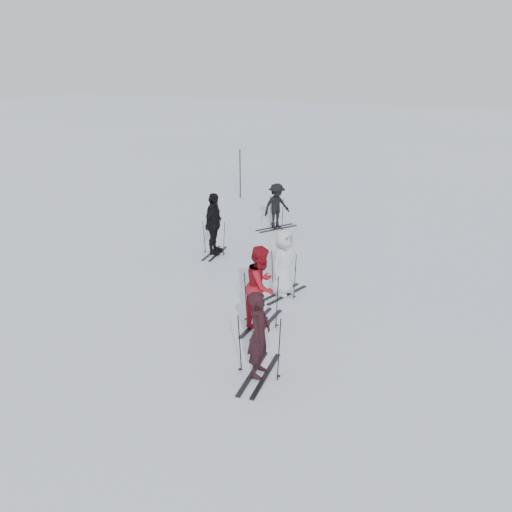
{
  "coord_description": "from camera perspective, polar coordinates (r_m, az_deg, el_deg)",
  "views": [
    {
      "loc": [
        6.15,
        -12.14,
        6.21
      ],
      "look_at": [
        0.0,
        1.0,
        1.0
      ],
      "focal_mm": 40.0,
      "sensor_mm": 36.0,
      "label": 1
    }
  ],
  "objects": [
    {
      "name": "skier_uphill_left",
      "position": [
        18.31,
        -4.25,
        3.16
      ],
      "size": [
        0.63,
        1.22,
        1.99
      ],
      "primitive_type": "imported",
      "rotation": [
        0.0,
        0.0,
        1.7
      ],
      "color": "black",
      "rests_on": "ground"
    },
    {
      "name": "skier_red",
      "position": [
        13.48,
        0.53,
        -3.09
      ],
      "size": [
        0.75,
        0.96,
        1.96
      ],
      "primitive_type": "imported",
      "rotation": [
        0.0,
        0.0,
        1.58
      ],
      "color": "maroon",
      "rests_on": "ground"
    },
    {
      "name": "skis_near_dark",
      "position": [
        11.53,
        0.32,
        -8.94
      ],
      "size": [
        1.96,
        1.19,
        1.35
      ],
      "primitive_type": null,
      "rotation": [
        0.0,
        0.0,
        1.69
      ],
      "color": "black",
      "rests_on": "ground"
    },
    {
      "name": "ground",
      "position": [
        14.96,
        -1.63,
        -4.78
      ],
      "size": [
        120.0,
        120.0,
        0.0
      ],
      "primitive_type": "plane",
      "color": "silver",
      "rests_on": "ground"
    },
    {
      "name": "skier_grey",
      "position": [
        15.19,
        2.78,
        -0.73
      ],
      "size": [
        0.79,
        1.0,
        1.8
      ],
      "primitive_type": "imported",
      "rotation": [
        0.0,
        0.0,
        1.3
      ],
      "color": "silver",
      "rests_on": "ground"
    },
    {
      "name": "skis_uphill_left",
      "position": [
        18.44,
        -4.22,
        1.87
      ],
      "size": [
        1.63,
        1.01,
        1.13
      ],
      "primitive_type": null,
      "rotation": [
        0.0,
        0.0,
        1.7
      ],
      "color": "black",
      "rests_on": "ground"
    },
    {
      "name": "skis_grey",
      "position": [
        15.29,
        2.77,
        -1.69
      ],
      "size": [
        1.9,
        1.33,
        1.25
      ],
      "primitive_type": null,
      "rotation": [
        0.0,
        0.0,
        1.3
      ],
      "color": "black",
      "rests_on": "ground"
    },
    {
      "name": "piste_marker",
      "position": [
        25.62,
        -1.6,
        8.22
      ],
      "size": [
        0.06,
        0.06,
        2.18
      ],
      "primitive_type": "cylinder",
      "rotation": [
        0.0,
        0.0,
        -0.28
      ],
      "color": "black",
      "rests_on": "ground"
    },
    {
      "name": "skier_near_dark",
      "position": [
        11.42,
        0.32,
        -7.93
      ],
      "size": [
        0.51,
        0.71,
        1.81
      ],
      "primitive_type": "imported",
      "rotation": [
        0.0,
        0.0,
        1.69
      ],
      "color": "black",
      "rests_on": "ground"
    },
    {
      "name": "skis_uphill_far",
      "position": [
        21.12,
        2.07,
        4.4
      ],
      "size": [
        1.92,
        1.66,
        1.24
      ],
      "primitive_type": null,
      "rotation": [
        0.0,
        0.0,
        1.02
      ],
      "color": "black",
      "rests_on": "ground"
    },
    {
      "name": "skis_red",
      "position": [
        13.6,
        0.53,
        -4.3
      ],
      "size": [
        1.84,
        0.99,
        1.33
      ],
      "primitive_type": null,
      "rotation": [
        0.0,
        0.0,
        1.58
      ],
      "color": "black",
      "rests_on": "ground"
    },
    {
      "name": "skier_uphill_far",
      "position": [
        21.06,
        2.07,
        4.96
      ],
      "size": [
        1.09,
        1.24,
        1.67
      ],
      "primitive_type": "imported",
      "rotation": [
        0.0,
        0.0,
        1.02
      ],
      "color": "black",
      "rests_on": "ground"
    }
  ]
}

